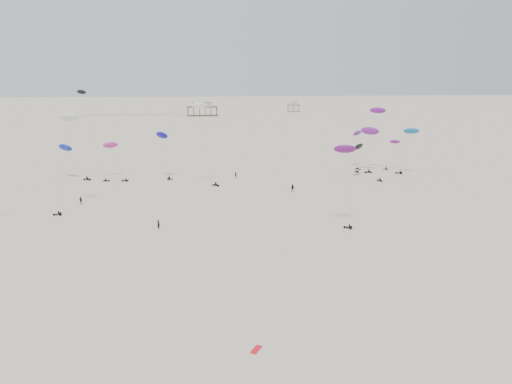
{
  "coord_description": "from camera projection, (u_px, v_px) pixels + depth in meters",
  "views": [
    {
      "loc": [
        -9.67,
        -3.45,
        28.93
      ],
      "look_at": [
        0.0,
        88.0,
        7.0
      ],
      "focal_mm": 35.0,
      "sensor_mm": 36.0,
      "label": 1
    }
  ],
  "objects": [
    {
      "name": "pavilion_small",
      "position": [
        294.0,
        107.0,
        383.95
      ],
      "size": [
        9.0,
        7.0,
        8.0
      ],
      "color": "brown",
      "rests_on": "ground"
    },
    {
      "name": "rig_2",
      "position": [
        346.0,
        162.0,
        95.87
      ],
      "size": [
        4.55,
        6.32,
        15.83
      ],
      "rotation": [
        0.0,
        0.0,
        1.16
      ],
      "color": "black",
      "rests_on": "ground"
    },
    {
      "name": "spectator_0",
      "position": [
        159.0,
        229.0,
        95.11
      ],
      "size": [
        0.96,
        0.95,
        2.21
      ],
      "primitive_type": "imported",
      "rotation": [
        0.0,
        0.0,
        2.38
      ],
      "color": "black",
      "rests_on": "ground"
    },
    {
      "name": "rig_7",
      "position": [
        91.0,
        126.0,
        134.15
      ],
      "size": [
        7.91,
        3.97,
        24.86
      ],
      "rotation": [
        0.0,
        0.0,
        4.38
      ],
      "color": "black",
      "rests_on": "ground"
    },
    {
      "name": "pavilion_main",
      "position": [
        202.0,
        110.0,
        347.6
      ],
      "size": [
        21.0,
        13.0,
        9.8
      ],
      "color": "brown",
      "rests_on": "ground"
    },
    {
      "name": "rig_12",
      "position": [
        357.0,
        139.0,
        155.52
      ],
      "size": [
        5.85,
        13.03,
        13.82
      ],
      "rotation": [
        0.0,
        0.0,
        5.41
      ],
      "color": "black",
      "rests_on": "ground"
    },
    {
      "name": "ground_plane",
      "position": [
        227.0,
        146.0,
        204.5
      ],
      "size": [
        900.0,
        900.0,
        0.0
      ],
      "primitive_type": "plane",
      "color": "beige"
    },
    {
      "name": "rig_4",
      "position": [
        362.0,
        152.0,
        140.91
      ],
      "size": [
        7.44,
        10.82,
        11.09
      ],
      "rotation": [
        0.0,
        0.0,
        3.38
      ],
      "color": "black",
      "rests_on": "ground"
    },
    {
      "name": "rig_13",
      "position": [
        408.0,
        141.0,
        146.19
      ],
      "size": [
        6.98,
        3.78,
        13.64
      ],
      "rotation": [
        0.0,
        0.0,
        1.14
      ],
      "color": "black",
      "rests_on": "ground"
    },
    {
      "name": "rig_6",
      "position": [
        113.0,
        152.0,
        141.49
      ],
      "size": [
        8.18,
        10.57,
        12.44
      ],
      "rotation": [
        0.0,
        0.0,
        1.34
      ],
      "color": "black",
      "rests_on": "ground"
    },
    {
      "name": "rig_5",
      "position": [
        163.0,
        143.0,
        140.12
      ],
      "size": [
        5.33,
        8.18,
        13.23
      ],
      "rotation": [
        0.0,
        0.0,
        0.37
      ],
      "color": "black",
      "rests_on": "ground"
    },
    {
      "name": "spectator_1",
      "position": [
        293.0,
        192.0,
        124.81
      ],
      "size": [
        1.29,
        1.08,
        2.29
      ],
      "primitive_type": "imported",
      "rotation": [
        0.0,
        0.0,
        5.82
      ],
      "color": "black",
      "rests_on": "ground"
    },
    {
      "name": "rig_8",
      "position": [
        67.0,
        135.0,
        108.88
      ],
      "size": [
        4.4,
        12.26,
        21.38
      ],
      "rotation": [
        0.0,
        0.0,
        1.77
      ],
      "color": "black",
      "rests_on": "ground"
    },
    {
      "name": "grounded_kite_b",
      "position": [
        256.0,
        350.0,
        53.55
      ],
      "size": [
        1.52,
        1.91,
        0.07
      ],
      "primitive_type": "cube",
      "rotation": [
        0.0,
        0.0,
        1.04
      ],
      "color": "red",
      "rests_on": "ground"
    },
    {
      "name": "rig_10",
      "position": [
        69.0,
        153.0,
        139.65
      ],
      "size": [
        10.62,
        8.3,
        10.93
      ],
      "rotation": [
        0.0,
        0.0,
        4.09
      ],
      "color": "black",
      "rests_on": "ground"
    },
    {
      "name": "rig_9",
      "position": [
        370.0,
        137.0,
        150.19
      ],
      "size": [
        5.82,
        8.37,
        13.42
      ],
      "rotation": [
        0.0,
        0.0,
        1.77
      ],
      "color": "black",
      "rests_on": "ground"
    },
    {
      "name": "spectator_3",
      "position": [
        236.0,
        178.0,
        142.02
      ],
      "size": [
        0.74,
        0.52,
        2.0
      ],
      "primitive_type": "imported",
      "rotation": [
        0.0,
        0.0,
        3.18
      ],
      "color": "black",
      "rests_on": "ground"
    },
    {
      "name": "rig_0",
      "position": [
        205.0,
        131.0,
        131.11
      ],
      "size": [
        7.22,
        7.64,
        21.71
      ],
      "rotation": [
        0.0,
        0.0,
        3.81
      ],
      "color": "black",
      "rests_on": "ground"
    },
    {
      "name": "rig_3",
      "position": [
        375.0,
        117.0,
        151.79
      ],
      "size": [
        9.28,
        4.32,
        19.17
      ],
      "rotation": [
        0.0,
        0.0,
        3.75
      ],
      "color": "black",
      "rests_on": "ground"
    },
    {
      "name": "rig_1",
      "position": [
        391.0,
        154.0,
        153.36
      ],
      "size": [
        5.6,
        3.88,
        9.22
      ],
      "rotation": [
        0.0,
        0.0,
        5.83
      ],
      "color": "black",
      "rests_on": "ground"
    },
    {
      "name": "spectator_2",
      "position": [
        81.0,
        204.0,
        113.02
      ],
      "size": [
        1.24,
        0.7,
        2.05
      ],
      "primitive_type": "imported",
      "rotation": [
        0.0,
        0.0,
        6.24
      ],
      "color": "black",
      "rests_on": "ground"
    },
    {
      "name": "pier_fence",
      "position": [
        127.0,
        115.0,
        343.07
      ],
      "size": [
        80.2,
        0.2,
        1.5
      ],
      "color": "black",
      "rests_on": "ground"
    }
  ]
}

